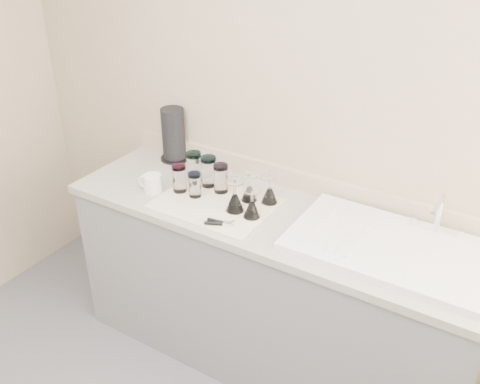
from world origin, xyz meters
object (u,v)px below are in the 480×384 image
Objects in this scene: tumbler_teal at (194,167)px; goblet_front_left at (235,200)px; tumbler_purple at (221,178)px; goblet_back_left at (249,191)px; sink_unit at (389,247)px; white_mug at (152,183)px; tumbler_cyan at (209,171)px; can_opener at (220,223)px; tumbler_blue at (195,185)px; paper_towel_roll at (173,135)px; tumbler_magenta at (179,178)px; goblet_back_right at (270,193)px; goblet_front_right at (252,207)px.

goblet_front_left is at bearing -23.03° from tumbler_teal.
tumbler_purple is 1.05× the size of goblet_back_left.
sink_unit is 6.16× the size of white_mug.
tumbler_purple reaches higher than goblet_back_left.
tumbler_cyan is at bearing 42.00° from white_mug.
can_opener is at bearing -47.66° from tumbler_cyan.
goblet_back_left is (0.24, 0.11, -0.02)m from tumbler_blue.
tumbler_purple is at bearing 122.90° from can_opener.
paper_towel_roll is (-0.26, 0.16, 0.06)m from tumbler_teal.
tumbler_purple reaches higher than tumbler_magenta.
white_mug is at bearing -138.00° from tumbler_cyan.
paper_towel_roll is at bearing 152.71° from goblet_front_left.
goblet_back_right reaches higher than white_mug.
goblet_front_left is at bearing 6.43° from white_mug.
goblet_front_left is (-0.72, -0.07, 0.04)m from sink_unit.
can_opener is at bearing -107.03° from goblet_back_right.
sink_unit is at bearing -3.73° from tumbler_teal.
tumbler_cyan is 0.09m from tumbler_purple.
goblet_front_left reaches higher than white_mug.
sink_unit is 1.18m from white_mug.
tumbler_purple is 0.48m from paper_towel_roll.
tumbler_cyan reaches higher than tumbler_purple.
can_opener is (0.34, -0.16, -0.06)m from tumbler_magenta.
sink_unit is 0.96m from tumbler_blue.
tumbler_cyan is at bearing -25.46° from paper_towel_roll.
can_opener is 1.01× the size of white_mug.
tumbler_purple is at bearing 142.88° from goblet_front_left.
paper_towel_roll is at bearing 154.54° from tumbler_cyan.
tumbler_magenta is 1.00× the size of goblet_front_right.
paper_towel_roll reaches higher than goblet_front_left.
tumbler_blue is 0.88× the size of goblet_front_right.
goblet_back_right is at bearing -12.50° from paper_towel_roll.
sink_unit reaches higher than goblet_front_right.
sink_unit reaches higher than tumbler_teal.
tumbler_blue is 0.94× the size of can_opener.
tumbler_purple is 0.17m from goblet_back_left.
goblet_front_right is 0.48× the size of paper_towel_roll.
tumbler_cyan is at bearing 93.01° from tumbler_blue.
goblet_back_right is (0.09, 0.03, 0.00)m from goblet_back_left.
paper_towel_roll is (-0.44, 0.19, 0.06)m from tumbler_purple.
tumbler_blue is 0.80× the size of goblet_front_left.
tumbler_cyan is 0.29m from white_mug.
tumbler_blue is at bearing -39.61° from paper_towel_roll.
goblet_back_right is (-0.62, 0.08, 0.04)m from sink_unit.
tumbler_cyan is 0.39m from can_opener.
tumbler_teal is at bearing -178.89° from goblet_back_right.
tumbler_purple is 0.21m from tumbler_magenta.
goblet_back_left is at bearing 176.53° from sink_unit.
sink_unit is at bearing 5.97° from goblet_front_left.
goblet_back_left is at bearing -17.39° from paper_towel_roll.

